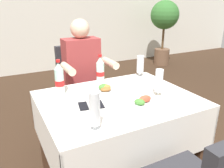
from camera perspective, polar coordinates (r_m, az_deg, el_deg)
name	(u,v)px	position (r m, az deg, el deg)	size (l,w,h in m)	color
main_dining_table	(118,117)	(1.83, 1.46, -8.22)	(1.15, 0.90, 0.73)	white
chair_far_diner_seat	(81,85)	(2.54, -7.75, -0.29)	(0.44, 0.50, 0.97)	#2D2D33
seated_diner_far	(84,74)	(2.39, -6.96, 2.43)	(0.50, 0.46, 1.26)	#282D42
plate_near_camera	(141,103)	(1.63, 7.17, -4.80)	(0.25, 0.25, 0.06)	white
plate_far_diner	(104,90)	(1.86, -1.97, -1.43)	(0.23, 0.23, 0.06)	white
beer_glass_left	(95,111)	(1.29, -4.31, -6.72)	(0.07, 0.07, 0.23)	white
beer_glass_middle	(159,83)	(1.80, 11.51, 0.33)	(0.07, 0.07, 0.21)	white
beer_glass_right	(140,65)	(2.24, 7.01, 4.65)	(0.07, 0.07, 0.20)	white
cola_bottle_primary	(100,70)	(2.05, -2.91, 3.38)	(0.07, 0.07, 0.25)	silver
cola_bottle_secondary	(59,79)	(1.83, -12.86, 1.14)	(0.07, 0.07, 0.28)	silver
napkin_cutlery_set	(91,105)	(1.63, -5.20, -5.21)	(0.19, 0.20, 0.01)	black
potted_plant_corner	(164,21)	(5.42, 12.80, 14.87)	(0.62, 0.62, 1.43)	brown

